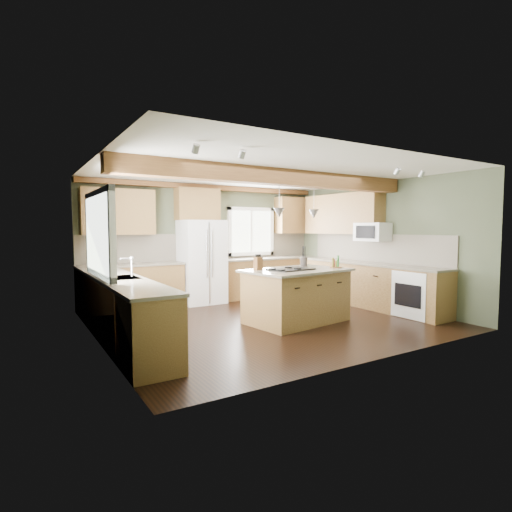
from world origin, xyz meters
TOP-DOWN VIEW (x-y plane):
  - floor at (0.00, 0.00)m, footprint 5.60×5.60m
  - ceiling at (0.00, 0.00)m, footprint 5.60×5.60m
  - wall_back at (0.00, 2.50)m, footprint 5.60×0.00m
  - wall_left at (-2.80, 0.00)m, footprint 0.00×5.00m
  - wall_right at (2.80, 0.00)m, footprint 0.00×5.00m
  - ceiling_beam at (0.00, -0.37)m, footprint 5.55×0.26m
  - soffit_trim at (0.00, 2.40)m, footprint 5.55×0.20m
  - backsplash_back at (0.00, 2.48)m, footprint 5.58×0.03m
  - backsplash_right at (2.78, 0.05)m, footprint 0.03×3.70m
  - base_cab_back_left at (-1.79, 2.20)m, footprint 2.02×0.60m
  - counter_back_left at (-1.79, 2.20)m, footprint 2.06×0.64m
  - base_cab_back_right at (1.49, 2.20)m, footprint 2.62×0.60m
  - counter_back_right at (1.49, 2.20)m, footprint 2.66×0.64m
  - base_cab_left at (-2.50, 0.05)m, footprint 0.60×3.70m
  - counter_left at (-2.50, 0.05)m, footprint 0.64×3.74m
  - base_cab_right at (2.50, 0.05)m, footprint 0.60×3.70m
  - counter_right at (2.50, 0.05)m, footprint 0.64×3.74m
  - upper_cab_back_left at (-1.99, 2.33)m, footprint 1.40×0.35m
  - upper_cab_over_fridge at (-0.30, 2.33)m, footprint 0.96×0.35m
  - upper_cab_right at (2.62, 0.90)m, footprint 0.35×2.20m
  - upper_cab_back_corner at (2.30, 2.33)m, footprint 0.90×0.35m
  - window_left at (-2.78, 0.05)m, footprint 0.04×1.60m
  - window_back at (1.15, 2.48)m, footprint 1.10×0.04m
  - sink at (-2.50, 0.05)m, footprint 0.50×0.65m
  - faucet at (-2.32, 0.05)m, footprint 0.02×0.02m
  - dishwasher at (-2.49, -1.25)m, footprint 0.60×0.60m
  - oven at (2.49, -1.25)m, footprint 0.60×0.72m
  - microwave at (2.58, -0.05)m, footprint 0.40×0.70m
  - pendant_left at (-0.03, -0.42)m, footprint 0.18×0.18m
  - pendant_right at (0.80, -0.31)m, footprint 0.18×0.18m
  - refrigerator at (-0.30, 2.12)m, footprint 0.90×0.74m
  - island at (0.38, -0.37)m, footprint 1.80×1.25m
  - island_top at (0.38, -0.37)m, footprint 1.93×1.37m
  - cooktop at (0.24, -0.39)m, footprint 0.79×0.58m
  - knife_block at (-0.25, -0.12)m, footprint 0.15×0.12m
  - utensil_crock at (0.81, -0.01)m, footprint 0.16×0.16m
  - bottle_tray at (1.16, -0.50)m, footprint 0.27×0.27m

SIDE VIEW (x-z plane):
  - floor at x=0.00m, z-range 0.00..0.00m
  - dishwasher at x=-2.49m, z-range 0.01..0.85m
  - oven at x=2.49m, z-range 0.01..0.85m
  - base_cab_back_left at x=-1.79m, z-range 0.00..0.88m
  - base_cab_back_right at x=1.49m, z-range 0.00..0.88m
  - base_cab_left at x=-2.50m, z-range 0.00..0.88m
  - base_cab_right at x=2.50m, z-range 0.00..0.88m
  - island at x=0.38m, z-range 0.00..0.88m
  - counter_back_left at x=-1.79m, z-range 0.88..0.92m
  - counter_back_right at x=1.49m, z-range 0.88..0.92m
  - counter_left at x=-2.50m, z-range 0.88..0.92m
  - counter_right at x=2.50m, z-range 0.88..0.92m
  - refrigerator at x=-0.30m, z-range 0.00..1.80m
  - island_top at x=0.38m, z-range 0.88..0.92m
  - sink at x=-2.50m, z-range 0.89..0.92m
  - cooktop at x=0.24m, z-range 0.92..0.94m
  - utensil_crock at x=0.81m, z-range 0.92..1.09m
  - bottle_tray at x=1.16m, z-range 0.92..1.13m
  - knife_block at x=-0.25m, z-range 0.92..1.14m
  - faucet at x=-2.32m, z-range 0.91..1.19m
  - backsplash_back at x=0.00m, z-range 0.92..1.50m
  - backsplash_right at x=2.78m, z-range 0.92..1.50m
  - wall_back at x=0.00m, z-range -1.50..4.10m
  - wall_left at x=-2.80m, z-range -1.20..3.80m
  - wall_right at x=2.80m, z-range -1.20..3.80m
  - window_back at x=1.15m, z-range 1.05..2.05m
  - window_left at x=-2.78m, z-range 1.02..2.08m
  - microwave at x=2.58m, z-range 1.36..1.74m
  - pendant_left at x=-0.03m, z-range 1.80..1.96m
  - pendant_right at x=0.80m, z-range 1.80..1.96m
  - upper_cab_back_left at x=-1.99m, z-range 1.50..2.40m
  - upper_cab_right at x=2.62m, z-range 1.50..2.40m
  - upper_cab_back_corner at x=2.30m, z-range 1.50..2.40m
  - upper_cab_over_fridge at x=-0.30m, z-range 1.80..2.50m
  - ceiling_beam at x=0.00m, z-range 2.34..2.60m
  - soffit_trim at x=0.00m, z-range 2.49..2.59m
  - ceiling at x=0.00m, z-range 2.60..2.60m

